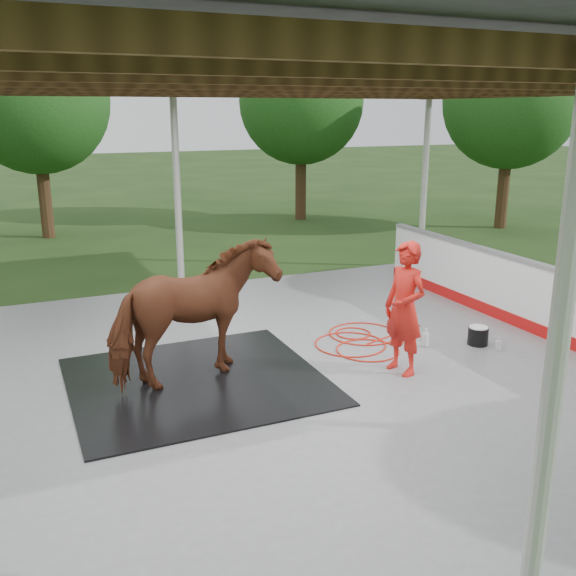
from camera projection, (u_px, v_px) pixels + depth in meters
name	position (u px, v px, depth m)	size (l,w,h in m)	color
ground	(271.00, 381.00, 8.67)	(100.00, 100.00, 0.00)	#1E3814
concrete_slab	(271.00, 379.00, 8.66)	(12.00, 10.00, 0.05)	slate
pavilion_structure	(269.00, 72.00, 7.61)	(12.60, 10.60, 4.05)	beige
dasher_board	(535.00, 300.00, 10.30)	(0.16, 8.00, 1.15)	#B60F0F
tree_belt	(264.00, 90.00, 8.57)	(28.00, 28.00, 5.80)	#382314
rubber_mat	(197.00, 381.00, 8.52)	(3.24, 3.04, 0.02)	black
horse	(194.00, 314.00, 8.26)	(1.00, 2.20, 1.86)	brown
handler	(405.00, 308.00, 8.61)	(0.67, 0.44, 1.83)	red
wash_bucket	(478.00, 335.00, 9.84)	(0.31, 0.31, 0.29)	black
soap_bottle_a	(426.00, 337.00, 9.75)	(0.11, 0.11, 0.29)	silver
soap_bottle_b	(499.00, 343.00, 9.64)	(0.09, 0.09, 0.20)	#338CD8
hose_coil	(359.00, 341.00, 10.00)	(2.05, 1.70, 0.02)	red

